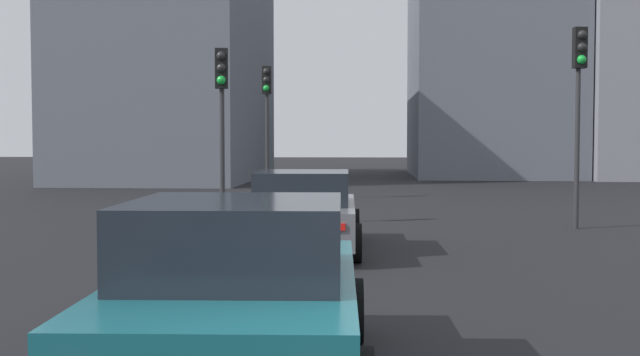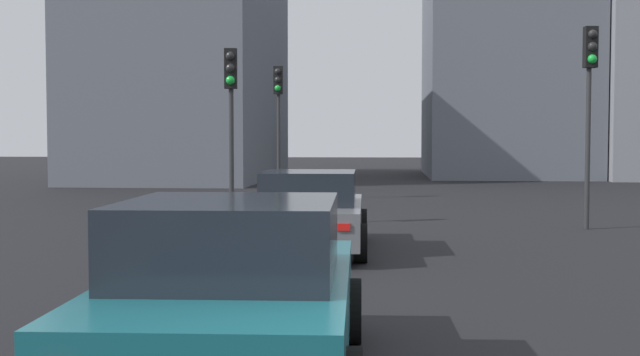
# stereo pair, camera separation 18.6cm
# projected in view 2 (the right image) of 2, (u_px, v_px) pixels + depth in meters

# --- Properties ---
(car_grey_right_lead) EXTENTS (4.46, 2.12, 1.44)m
(car_grey_right_lead) POSITION_uv_depth(u_px,v_px,m) (310.00, 212.00, 14.30)
(car_grey_right_lead) COLOR slate
(car_grey_right_lead) RESTS_ON ground_plane
(car_teal_right_second) EXTENTS (4.26, 2.21, 1.53)m
(car_teal_right_second) POSITION_uv_depth(u_px,v_px,m) (234.00, 295.00, 6.56)
(car_teal_right_second) COLOR #19606B
(car_teal_right_second) RESTS_ON ground_plane
(traffic_light_near_left) EXTENTS (0.32, 0.29, 4.35)m
(traffic_light_near_left) POSITION_uv_depth(u_px,v_px,m) (278.00, 104.00, 25.92)
(traffic_light_near_left) COLOR #2D2D30
(traffic_light_near_left) RESTS_ON ground_plane
(traffic_light_near_right) EXTENTS (0.33, 0.30, 4.46)m
(traffic_light_near_right) POSITION_uv_depth(u_px,v_px,m) (590.00, 85.00, 17.55)
(traffic_light_near_right) COLOR #2D2D30
(traffic_light_near_right) RESTS_ON ground_plane
(traffic_light_far_left) EXTENTS (0.32, 0.30, 4.04)m
(traffic_light_far_left) POSITION_uv_depth(u_px,v_px,m) (231.00, 99.00, 18.02)
(traffic_light_far_left) COLOR #2D2D30
(traffic_light_far_left) RESTS_ON ground_plane
(building_facade_center) EXTENTS (11.50, 8.13, 17.30)m
(building_facade_center) POSITION_uv_depth(u_px,v_px,m) (503.00, 15.00, 42.89)
(building_facade_center) COLOR slate
(building_facade_center) RESTS_ON ground_plane
(building_facade_right) EXTENTS (14.76, 8.11, 10.84)m
(building_facade_right) POSITION_uv_depth(u_px,v_px,m) (188.00, 69.00, 39.53)
(building_facade_right) COLOR slate
(building_facade_right) RESTS_ON ground_plane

